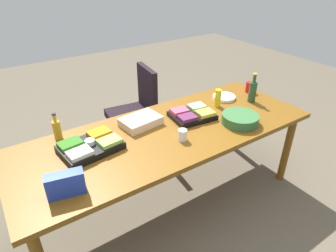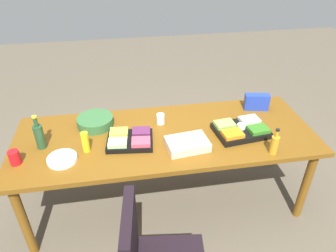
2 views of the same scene
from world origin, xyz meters
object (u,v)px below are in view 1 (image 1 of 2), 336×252
conference_table (168,138)px  office_chair (135,119)px  sheet_cake (141,121)px  wine_bottle (253,91)px  salad_bowl (240,119)px  dressing_bottle (57,129)px  chip_bag_blue (65,184)px  mustard_bottle (218,98)px  paper_cup (183,135)px  paper_plate_stack (224,97)px  fruit_platter (192,114)px  red_solo_cup (250,87)px  veggie_tray (90,146)px

conference_table → office_chair: bearing=-101.7°
sheet_cake → wine_bottle: bearing=170.1°
salad_bowl → dressing_bottle: 1.48m
salad_bowl → chip_bag_blue: chip_bag_blue is taller
conference_table → mustard_bottle: (-0.64, -0.12, 0.16)m
wine_bottle → paper_cup: bearing=10.9°
salad_bowl → sheet_cake: 0.84m
chip_bag_blue → paper_plate_stack: bearing=-164.4°
fruit_platter → office_chair: bearing=-83.9°
paper_plate_stack → sheet_cake: sheet_cake is taller
fruit_platter → red_solo_cup: (-0.84, -0.11, 0.02)m
paper_cup → mustard_bottle: bearing=-154.8°
paper_cup → sheet_cake: size_ratio=0.28×
veggie_tray → chip_bag_blue: (0.28, 0.36, 0.04)m
veggie_tray → dressing_bottle: size_ratio=2.09×
fruit_platter → wine_bottle: (-0.68, 0.06, 0.08)m
paper_cup → fruit_platter: 0.37m
veggie_tray → fruit_platter: (-0.92, 0.02, -0.00)m
paper_cup → salad_bowl: size_ratio=0.29×
paper_plate_stack → mustard_bottle: 0.21m
paper_cup → sheet_cake: (0.15, -0.38, -0.01)m
salad_bowl → mustard_bottle: mustard_bottle is taller
office_chair → mustard_bottle: office_chair is taller
office_chair → chip_bag_blue: size_ratio=4.37×
conference_table → red_solo_cup: red_solo_cup is taller
office_chair → salad_bowl: bearing=107.1°
paper_cup → fruit_platter: paper_cup is taller
office_chair → wine_bottle: bearing=128.8°
sheet_cake → conference_table: bearing=123.4°
paper_cup → wine_bottle: 0.98m
conference_table → veggie_tray: 0.63m
wine_bottle → conference_table: bearing=0.6°
veggie_tray → fruit_platter: 0.92m
paper_cup → salad_bowl: 0.56m
dressing_bottle → sheet_cake: bearing=164.7°
veggie_tray → dressing_bottle: dressing_bottle is taller
veggie_tray → sheet_cake: (-0.48, -0.12, -0.00)m
office_chair → sheet_cake: 0.95m
office_chair → mustard_bottle: bearing=116.6°
office_chair → sheet_cake: size_ratio=3.01×
sheet_cake → paper_cup: bearing=112.0°
salad_bowl → chip_bag_blue: size_ratio=1.39×
fruit_platter → dressing_bottle: size_ratio=1.79×
sheet_cake → wine_bottle: size_ratio=1.12×
salad_bowl → paper_plate_stack: bearing=-118.0°
paper_plate_stack → mustard_bottle: mustard_bottle is taller
paper_cup → paper_plate_stack: 0.88m
veggie_tray → mustard_bottle: bearing=-178.7°
chip_bag_blue → mustard_bottle: 1.58m
chip_bag_blue → mustard_bottle: bearing=-165.8°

